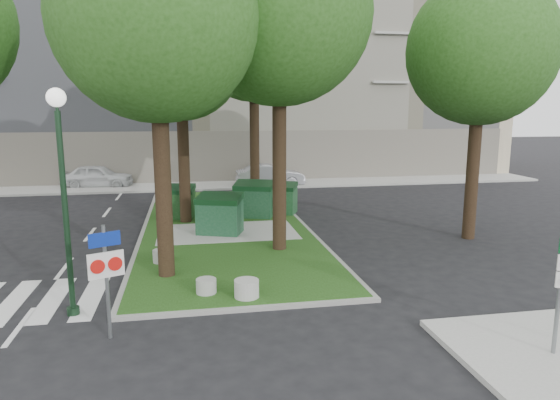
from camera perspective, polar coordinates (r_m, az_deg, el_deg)
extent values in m
plane|color=black|center=(11.87, -5.83, -12.52)|extent=(120.00, 120.00, 0.00)
cube|color=#203F12|center=(19.49, -6.27, -3.09)|extent=(6.00, 16.00, 0.12)
cube|color=gray|center=(19.49, -6.27, -3.12)|extent=(6.30, 16.30, 0.10)
cube|color=#999993|center=(29.76, -8.72, 1.61)|extent=(42.00, 3.00, 0.12)
cube|color=silver|center=(13.56, -22.64, -10.28)|extent=(5.00, 3.00, 0.01)
cube|color=tan|center=(37.05, -9.45, 15.66)|extent=(41.00, 12.00, 16.00)
cylinder|color=black|center=(13.50, -13.31, 3.64)|extent=(0.44, 0.44, 6.16)
sphere|color=#214A13|center=(13.58, -14.02, 19.49)|extent=(5.20, 5.20, 5.20)
cylinder|color=black|center=(15.70, -0.07, 5.89)|extent=(0.44, 0.44, 6.72)
sphere|color=#214A13|center=(15.89, -0.08, 20.71)|extent=(5.60, 5.60, 5.60)
cylinder|color=black|center=(19.97, -10.97, 5.50)|extent=(0.44, 0.44, 5.88)
sphere|color=#214A13|center=(19.98, -11.34, 15.74)|extent=(4.80, 4.80, 4.80)
sphere|color=#214A13|center=(20.40, -10.62, 20.42)|extent=(3.60, 3.60, 3.60)
cylinder|color=black|center=(23.12, -2.94, 7.74)|extent=(0.44, 0.44, 7.00)
sphere|color=#214A13|center=(23.29, -3.04, 18.24)|extent=(5.80, 5.80, 5.80)
cylinder|color=black|center=(18.75, 21.26, 4.65)|extent=(0.44, 0.44, 5.88)
sphere|color=#214A13|center=(18.76, 22.02, 15.55)|extent=(5.00, 5.00, 5.00)
cube|color=black|center=(21.04, -11.74, -0.50)|extent=(1.58, 1.22, 1.12)
cube|color=black|center=(20.93, -11.81, 1.25)|extent=(1.64, 1.29, 0.32)
cube|color=#113B20|center=(18.20, -6.89, -1.95)|extent=(1.78, 1.49, 1.20)
cube|color=black|center=(18.06, -6.94, 0.20)|extent=(1.86, 1.57, 0.35)
cube|color=#10361C|center=(20.92, -2.97, -0.22)|extent=(1.81, 1.50, 1.22)
cube|color=black|center=(20.79, -2.99, 1.70)|extent=(1.88, 1.59, 0.35)
cube|color=#13401D|center=(21.58, -0.06, -0.05)|extent=(1.65, 1.43, 1.09)
cube|color=black|center=(21.47, -0.06, 1.61)|extent=(1.72, 1.51, 0.31)
cylinder|color=gray|center=(15.26, -13.36, -6.23)|extent=(0.52, 0.52, 0.37)
cylinder|color=#A8A8A3|center=(12.25, -3.83, -10.06)|extent=(0.60, 0.60, 0.43)
cylinder|color=#9C9C97|center=(12.62, -8.43, -9.69)|extent=(0.50, 0.50, 0.36)
cylinder|color=gold|center=(21.87, 0.35, -0.37)|extent=(0.42, 0.42, 0.73)
cylinder|color=black|center=(11.89, -23.29, -1.75)|extent=(0.13, 0.13, 4.57)
cylinder|color=black|center=(12.52, -22.54, -11.61)|extent=(0.27, 0.27, 0.18)
sphere|color=white|center=(11.66, -24.22, 10.65)|extent=(0.40, 0.40, 0.40)
cylinder|color=slate|center=(10.70, -19.17, -8.91)|extent=(0.10, 0.10, 2.37)
cube|color=navy|center=(10.44, -19.47, -4.23)|extent=(0.58, 0.28, 0.28)
cube|color=white|center=(10.58, -19.30, -6.97)|extent=(0.67, 0.32, 0.52)
cylinder|color=red|center=(10.61, -20.22, -6.98)|extent=(0.27, 0.14, 0.28)
cylinder|color=red|center=(10.55, -18.38, -6.96)|extent=(0.27, 0.14, 0.28)
cylinder|color=slate|center=(10.57, 29.36, -8.73)|extent=(0.10, 0.10, 2.56)
imported|color=silver|center=(30.96, -20.13, 2.59)|extent=(4.16, 2.10, 1.36)
imported|color=#A7A7AF|center=(29.51, -1.12, 2.83)|extent=(4.03, 1.44, 1.32)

